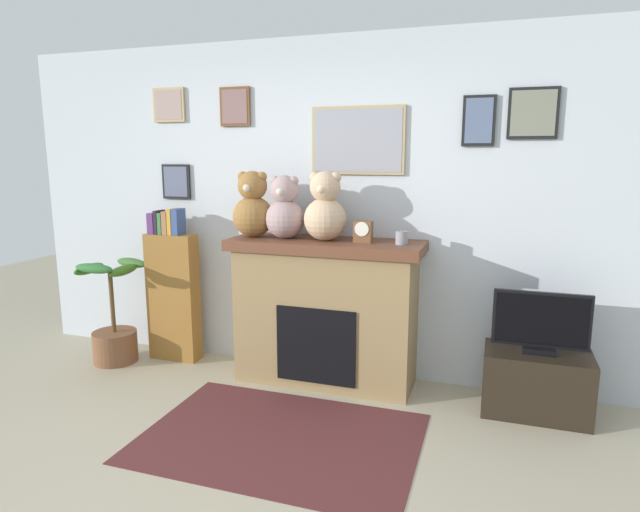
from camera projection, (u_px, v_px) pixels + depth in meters
name	position (u px, v px, depth m)	size (l,w,h in m)	color
ground_plane	(185.00, 510.00, 2.65)	(12.00, 12.00, 0.00)	tan
back_wall	(316.00, 208.00, 4.27)	(5.20, 0.15, 2.60)	silver
fireplace	(326.00, 311.00, 4.07)	(1.45, 0.53, 1.10)	#91754C
bookshelf	(173.00, 291.00, 4.53)	(0.43, 0.16, 1.29)	#8F5F28
potted_plant	(114.00, 326.00, 4.51)	(0.50, 0.53, 0.88)	brown
tv_stand	(536.00, 383.00, 3.61)	(0.68, 0.40, 0.43)	black
television	(541.00, 324.00, 3.53)	(0.61, 0.14, 0.41)	black
area_rug	(280.00, 437.00, 3.32)	(1.69, 1.17, 0.01)	#542627
candle_jar	(402.00, 238.00, 3.77)	(0.09, 0.09, 0.09)	gray
mantel_clock	(363.00, 232.00, 3.85)	(0.13, 0.10, 0.15)	brown
teddy_bear_brown	(253.00, 207.00, 4.09)	(0.31, 0.31, 0.50)	olive
teddy_bear_tan	(285.00, 210.00, 4.01)	(0.29, 0.29, 0.47)	#AA8C8D
teddy_bear_cream	(325.00, 210.00, 3.91)	(0.31, 0.31, 0.51)	#D0AC87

